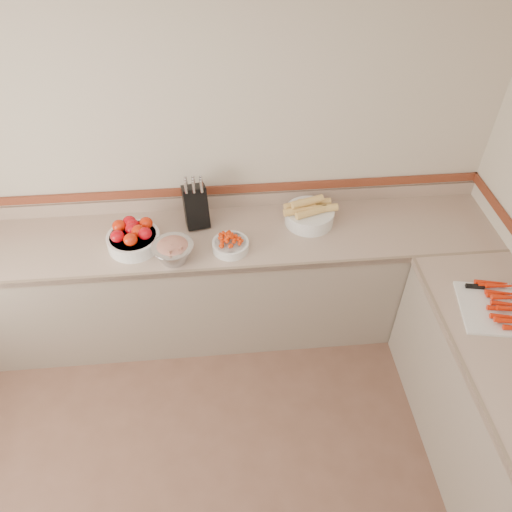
{
  "coord_description": "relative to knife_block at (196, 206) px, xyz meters",
  "views": [
    {
      "loc": [
        0.15,
        -0.86,
        3.08
      ],
      "look_at": [
        0.35,
        1.35,
        1.0
      ],
      "focal_mm": 35.0,
      "sensor_mm": 36.0,
      "label": 1
    }
  ],
  "objects": [
    {
      "name": "cutting_board",
      "position": [
        1.75,
        -0.94,
        -0.13
      ],
      "size": [
        0.57,
        0.48,
        0.07
      ],
      "color": "white",
      "rests_on": "counter_right"
    },
    {
      "name": "rhubarb_bowl",
      "position": [
        -0.15,
        -0.35,
        -0.07
      ],
      "size": [
        0.26,
        0.26,
        0.15
      ],
      "color": "#B2B2BA",
      "rests_on": "counter_back"
    },
    {
      "name": "cherry_tomato_bowl",
      "position": [
        0.21,
        -0.28,
        -0.11
      ],
      "size": [
        0.24,
        0.24,
        0.13
      ],
      "color": "white",
      "rests_on": "counter_back"
    },
    {
      "name": "tomato_bowl",
      "position": [
        -0.41,
        -0.19,
        -0.08
      ],
      "size": [
        0.34,
        0.34,
        0.17
      ],
      "color": "white",
      "rests_on": "counter_back"
    },
    {
      "name": "counter_back",
      "position": [
        0.01,
        -0.14,
        -0.6
      ],
      "size": [
        4.0,
        0.65,
        1.08
      ],
      "color": "tan",
      "rests_on": "ground_plane"
    },
    {
      "name": "corn_bowl",
      "position": [
        0.76,
        -0.05,
        -0.08
      ],
      "size": [
        0.37,
        0.34,
        0.2
      ],
      "color": "white",
      "rests_on": "counter_back"
    },
    {
      "name": "knife_block",
      "position": [
        0.0,
        0.0,
        0.0
      ],
      "size": [
        0.18,
        0.21,
        0.37
      ],
      "color": "black",
      "rests_on": "counter_back"
    },
    {
      "name": "back_wall",
      "position": [
        0.01,
        0.18,
        0.25
      ],
      "size": [
        4.0,
        0.0,
        4.0
      ],
      "primitive_type": "plane",
      "rotation": [
        1.57,
        0.0,
        0.0
      ],
      "color": "beige",
      "rests_on": "ground_plane"
    }
  ]
}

